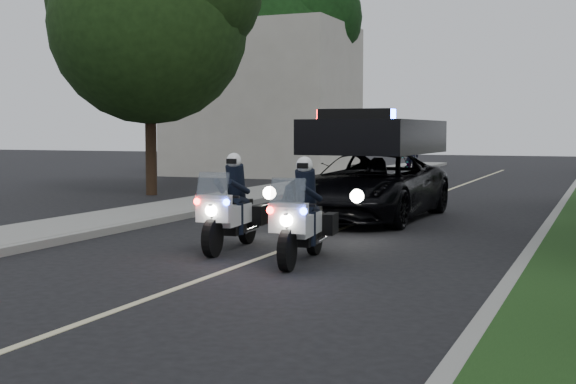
% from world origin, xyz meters
% --- Properties ---
extents(ground, '(120.00, 120.00, 0.00)m').
position_xyz_m(ground, '(0.00, 0.00, 0.00)').
color(ground, black).
rests_on(ground, ground).
extents(curb_right, '(0.20, 60.00, 0.15)m').
position_xyz_m(curb_right, '(4.10, 10.00, 0.07)').
color(curb_right, gray).
rests_on(curb_right, ground).
extents(curb_left, '(0.20, 60.00, 0.15)m').
position_xyz_m(curb_left, '(-4.10, 10.00, 0.07)').
color(curb_left, gray).
rests_on(curb_left, ground).
extents(sidewalk_left, '(2.00, 60.00, 0.16)m').
position_xyz_m(sidewalk_left, '(-5.20, 10.00, 0.08)').
color(sidewalk_left, gray).
rests_on(sidewalk_left, ground).
extents(building_far, '(8.00, 6.00, 7.00)m').
position_xyz_m(building_far, '(-10.00, 26.00, 3.50)').
color(building_far, '#A8A396').
rests_on(building_far, ground).
extents(lane_marking, '(0.12, 50.00, 0.01)m').
position_xyz_m(lane_marking, '(0.00, 10.00, 0.00)').
color(lane_marking, '#BFB78C').
rests_on(lane_marking, ground).
extents(police_moto_left, '(0.90, 2.07, 1.71)m').
position_xyz_m(police_moto_left, '(-0.86, 4.65, 0.00)').
color(police_moto_left, silver).
rests_on(police_moto_left, ground).
extents(police_moto_right, '(0.92, 2.05, 1.69)m').
position_xyz_m(police_moto_right, '(0.77, 3.93, 0.00)').
color(police_moto_right, silver).
rests_on(police_moto_right, ground).
extents(police_suv, '(2.82, 5.78, 2.77)m').
position_xyz_m(police_suv, '(0.04, 10.13, 0.00)').
color(police_suv, black).
rests_on(police_suv, ground).
extents(bicycle, '(0.78, 1.92, 0.99)m').
position_xyz_m(bicycle, '(-2.62, 25.15, 0.00)').
color(bicycle, black).
rests_on(bicycle, ground).
extents(cyclist, '(0.59, 0.41, 1.61)m').
position_xyz_m(cyclist, '(-2.62, 25.15, 0.00)').
color(cyclist, black).
rests_on(cyclist, ground).
extents(tree_left_near, '(7.08, 7.08, 10.70)m').
position_xyz_m(tree_left_near, '(-8.56, 14.06, 0.00)').
color(tree_left_near, '#1A3712').
rests_on(tree_left_near, ground).
extents(tree_left_far, '(8.62, 8.62, 12.05)m').
position_xyz_m(tree_left_far, '(-9.80, 26.96, 0.00)').
color(tree_left_far, black).
rests_on(tree_left_far, ground).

